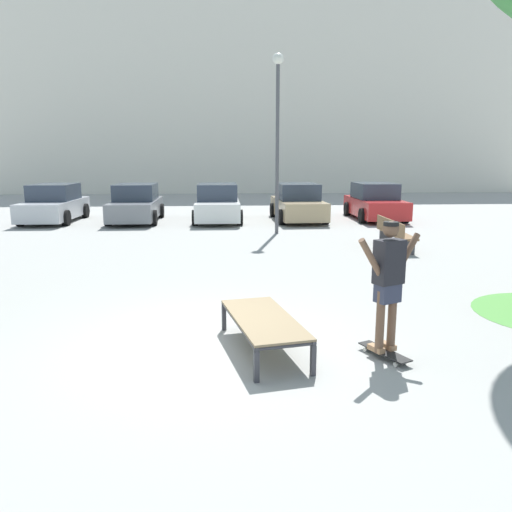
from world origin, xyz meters
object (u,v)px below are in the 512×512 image
object	(u,v)px
skateboard	(384,352)
park_bench	(394,233)
car_silver	(54,204)
light_post	(278,118)
car_grey	(136,204)
car_tan	(298,204)
skate_box	(263,321)
skater	(388,278)
car_red	(375,203)
car_white	(218,204)

from	to	relation	value
skateboard	park_bench	distance (m)	8.26
car_silver	light_post	world-z (taller)	light_post
car_grey	car_tan	size ratio (longest dim) A/B	0.99
skateboard	skate_box	bearing A→B (deg)	166.69
skater	car_silver	world-z (taller)	skater
car_red	park_bench	size ratio (longest dim) A/B	1.76
skater	car_red	size ratio (longest dim) A/B	0.40
light_post	car_grey	bearing A→B (deg)	146.04
light_post	skater	bearing A→B (deg)	-88.69
car_grey	light_post	xyz separation A→B (m)	(5.32, -3.58, 3.13)
car_grey	light_post	distance (m)	7.14
skater	car_grey	size ratio (longest dim) A/B	0.40
skateboard	light_post	distance (m)	11.44
skater	park_bench	bearing A→B (deg)	70.20
car_silver	car_red	size ratio (longest dim) A/B	1.00
car_tan	skateboard	bearing A→B (deg)	-93.97
car_white	park_bench	bearing A→B (deg)	-52.12
skate_box	car_tan	distance (m)	14.18
skater	car_white	world-z (taller)	skater
car_grey	car_red	xyz separation A→B (m)	(9.84, 0.14, 0.00)
skate_box	skateboard	distance (m)	1.63
car_grey	car_white	world-z (taller)	same
skate_box	car_silver	size ratio (longest dim) A/B	0.48
skater	car_red	xyz separation A→B (m)	(4.28, 14.53, -0.38)
light_post	skate_box	bearing A→B (deg)	-97.10
skateboard	car_red	xyz separation A→B (m)	(4.27, 14.53, 0.61)
skateboard	car_grey	world-z (taller)	car_grey
car_silver	car_white	world-z (taller)	same
skate_box	park_bench	distance (m)	8.58
skate_box	light_post	xyz separation A→B (m)	(1.30, 10.44, 3.41)
car_white	park_bench	distance (m)	8.28
car_grey	light_post	size ratio (longest dim) A/B	0.72
skateboard	park_bench	size ratio (longest dim) A/B	0.34
park_bench	light_post	size ratio (longest dim) A/B	0.41
skater	car_white	size ratio (longest dim) A/B	0.40
park_bench	car_grey	bearing A→B (deg)	141.60
car_silver	car_tan	bearing A→B (deg)	-1.54
car_white	car_tan	size ratio (longest dim) A/B	0.99
car_red	park_bench	xyz separation A→B (m)	(-1.48, -6.76, -0.24)
car_silver	light_post	bearing A→B (deg)	-23.70
skateboard	car_white	size ratio (longest dim) A/B	0.19
car_white	light_post	bearing A→B (deg)	-59.69
car_grey	park_bench	world-z (taller)	car_grey
skater	car_silver	xyz separation A→B (m)	(-8.84, 14.58, -0.38)
car_tan	car_red	bearing A→B (deg)	3.63
skater	light_post	xyz separation A→B (m)	(-0.25, 10.81, 2.75)
car_red	car_white	bearing A→B (deg)	-177.97
car_silver	light_post	distance (m)	9.90
car_silver	light_post	xyz separation A→B (m)	(8.60, -3.77, 3.13)
car_red	skater	bearing A→B (deg)	-106.40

